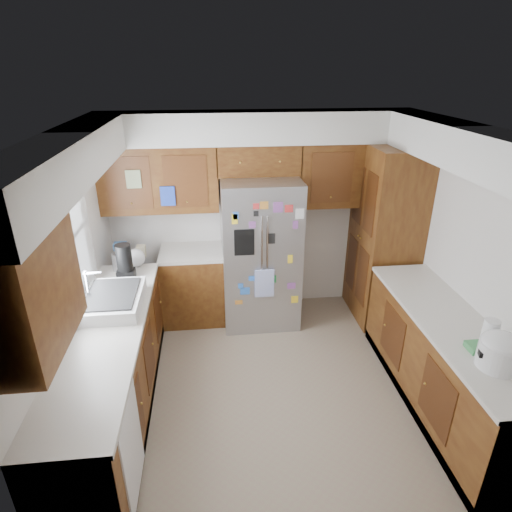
{
  "coord_description": "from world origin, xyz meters",
  "views": [
    {
      "loc": [
        -0.56,
        -3.44,
        2.98
      ],
      "look_at": [
        -0.14,
        0.35,
        1.25
      ],
      "focal_mm": 30.0,
      "sensor_mm": 36.0,
      "label": 1
    }
  ],
  "objects_px": {
    "pantry": "(384,236)",
    "paper_towel": "(489,335)",
    "fridge": "(260,253)",
    "rice_cooker": "(501,350)"
  },
  "relations": [
    {
      "from": "rice_cooker",
      "to": "paper_towel",
      "type": "relative_size",
      "value": 1.2
    },
    {
      "from": "paper_towel",
      "to": "pantry",
      "type": "bearing_deg",
      "value": 91.07
    },
    {
      "from": "pantry",
      "to": "paper_towel",
      "type": "xyz_separation_m",
      "value": [
        0.04,
        -2.04,
        -0.02
      ]
    },
    {
      "from": "pantry",
      "to": "rice_cooker",
      "type": "relative_size",
      "value": 6.73
    },
    {
      "from": "pantry",
      "to": "paper_towel",
      "type": "height_order",
      "value": "pantry"
    },
    {
      "from": "fridge",
      "to": "rice_cooker",
      "type": "bearing_deg",
      "value": -56.82
    },
    {
      "from": "rice_cooker",
      "to": "fridge",
      "type": "bearing_deg",
      "value": 123.18
    },
    {
      "from": "fridge",
      "to": "pantry",
      "type": "bearing_deg",
      "value": -2.06
    },
    {
      "from": "pantry",
      "to": "fridge",
      "type": "xyz_separation_m",
      "value": [
        -1.5,
        0.05,
        -0.17
      ]
    },
    {
      "from": "paper_towel",
      "to": "fridge",
      "type": "bearing_deg",
      "value": 126.27
    }
  ]
}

